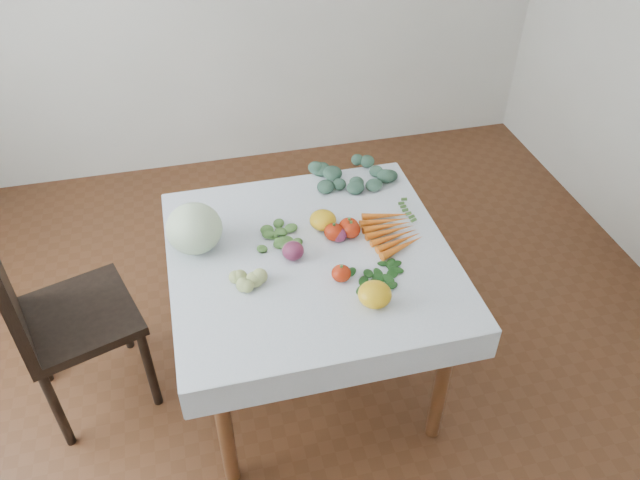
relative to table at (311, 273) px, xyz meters
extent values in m
plane|color=#56311B|center=(0.00, 0.00, -0.65)|extent=(4.00, 4.00, 0.00)
cube|color=brown|center=(0.00, 0.00, 0.08)|extent=(1.00, 1.00, 0.04)
cylinder|color=brown|center=(-0.44, -0.44, -0.30)|extent=(0.06, 0.06, 0.71)
cylinder|color=brown|center=(0.44, -0.44, -0.30)|extent=(0.06, 0.06, 0.71)
cylinder|color=brown|center=(-0.44, 0.44, -0.30)|extent=(0.06, 0.06, 0.71)
cylinder|color=brown|center=(0.44, 0.44, -0.30)|extent=(0.06, 0.06, 0.71)
cube|color=white|center=(0.00, 0.00, 0.10)|extent=(1.12, 1.12, 0.01)
cube|color=black|center=(-0.97, 0.13, -0.16)|extent=(0.58, 0.58, 0.04)
cube|color=black|center=(-1.17, 0.07, 0.11)|extent=(0.18, 0.45, 0.51)
cylinder|color=black|center=(-1.10, -0.12, -0.42)|extent=(0.04, 0.04, 0.47)
cylinder|color=black|center=(-0.72, 0.01, -0.42)|extent=(0.04, 0.04, 0.47)
cylinder|color=black|center=(-1.22, 0.26, -0.42)|extent=(0.04, 0.04, 0.47)
cylinder|color=black|center=(-0.85, 0.38, -0.42)|extent=(0.04, 0.04, 0.47)
ellipsoid|color=#B6C6A5|center=(-0.44, 0.15, 0.20)|extent=(0.24, 0.24, 0.20)
ellipsoid|color=#A9230B|center=(0.12, 0.07, 0.14)|extent=(0.11, 0.11, 0.07)
ellipsoid|color=#A9230B|center=(0.19, 0.07, 0.14)|extent=(0.08, 0.08, 0.07)
ellipsoid|color=#A9230B|center=(0.19, 0.09, 0.14)|extent=(0.10, 0.10, 0.07)
ellipsoid|color=#A9230B|center=(0.08, -0.17, 0.14)|extent=(0.10, 0.10, 0.07)
ellipsoid|color=yellow|center=(0.09, 0.16, 0.14)|extent=(0.13, 0.13, 0.08)
ellipsoid|color=yellow|center=(0.17, -0.32, 0.15)|extent=(0.14, 0.14, 0.09)
ellipsoid|color=#57192E|center=(0.13, 0.06, 0.13)|extent=(0.08, 0.08, 0.06)
ellipsoid|color=#57192E|center=(-0.07, -0.01, 0.14)|extent=(0.10, 0.10, 0.07)
ellipsoid|color=#BFD57B|center=(-0.28, -0.13, 0.13)|extent=(0.05, 0.05, 0.05)
ellipsoid|color=#BFD57B|center=(-0.31, -0.12, 0.13)|extent=(0.05, 0.05, 0.05)
ellipsoid|color=#BFD57B|center=(-0.27, -0.15, 0.13)|extent=(0.05, 0.05, 0.05)
ellipsoid|color=#BFD57B|center=(-0.27, -0.10, 0.13)|extent=(0.05, 0.05, 0.05)
ellipsoid|color=#BFD57B|center=(-0.34, -0.15, 0.13)|extent=(0.05, 0.05, 0.05)
ellipsoid|color=#BFD57B|center=(-0.21, -0.14, 0.13)|extent=(0.05, 0.05, 0.05)
cone|color=orange|center=(0.36, 0.15, 0.12)|extent=(0.22, 0.06, 0.03)
cone|color=orange|center=(0.36, 0.11, 0.12)|extent=(0.22, 0.05, 0.03)
cone|color=orange|center=(0.36, 0.08, 0.12)|extent=(0.22, 0.04, 0.03)
cone|color=orange|center=(0.36, 0.04, 0.12)|extent=(0.22, 0.06, 0.03)
cone|color=orange|center=(0.36, 0.01, 0.12)|extent=(0.22, 0.08, 0.03)
cone|color=orange|center=(0.36, -0.03, 0.12)|extent=(0.22, 0.10, 0.03)
cone|color=orange|center=(0.36, -0.06, 0.12)|extent=(0.22, 0.11, 0.03)
ellipsoid|color=#395D4A|center=(0.34, 0.47, 0.12)|extent=(0.07, 0.07, 0.04)
ellipsoid|color=#395D4A|center=(0.31, 0.50, 0.12)|extent=(0.07, 0.07, 0.04)
ellipsoid|color=#395D4A|center=(0.31, 0.44, 0.12)|extent=(0.07, 0.07, 0.04)
ellipsoid|color=#395D4A|center=(0.37, 0.50, 0.12)|extent=(0.07, 0.07, 0.04)
ellipsoid|color=#395D4A|center=(0.26, 0.49, 0.12)|extent=(0.07, 0.07, 0.04)
ellipsoid|color=#395D4A|center=(0.36, 0.43, 0.12)|extent=(0.07, 0.07, 0.04)
ellipsoid|color=#395D4A|center=(0.33, 0.54, 0.12)|extent=(0.07, 0.07, 0.04)
ellipsoid|color=#395D4A|center=(0.25, 0.43, 0.12)|extent=(0.07, 0.07, 0.04)
ellipsoid|color=#395D4A|center=(0.42, 0.47, 0.12)|extent=(0.07, 0.07, 0.04)
ellipsoid|color=#395D4A|center=(0.24, 0.54, 0.12)|extent=(0.07, 0.07, 0.04)
ellipsoid|color=#395D4A|center=(0.32, 0.37, 0.12)|extent=(0.07, 0.07, 0.04)
ellipsoid|color=#395D4A|center=(0.41, 0.56, 0.12)|extent=(0.07, 0.07, 0.04)
ellipsoid|color=#395D4A|center=(0.18, 0.46, 0.12)|extent=(0.07, 0.07, 0.04)
ellipsoid|color=#395D4A|center=(0.44, 0.40, 0.12)|extent=(0.07, 0.07, 0.04)
ellipsoid|color=#395D4A|center=(0.29, 0.60, 0.12)|extent=(0.07, 0.07, 0.04)
ellipsoid|color=#164918|center=(0.24, -0.18, 0.11)|extent=(0.05, 0.03, 0.01)
ellipsoid|color=#164918|center=(0.20, -0.18, 0.11)|extent=(0.05, 0.03, 0.01)
ellipsoid|color=#164918|center=(0.23, -0.21, 0.11)|extent=(0.05, 0.03, 0.01)
ellipsoid|color=#164918|center=(0.23, -0.16, 0.11)|extent=(0.05, 0.03, 0.01)
ellipsoid|color=#164918|center=(0.18, -0.20, 0.11)|extent=(0.05, 0.03, 0.01)
ellipsoid|color=#164918|center=(0.27, -0.20, 0.11)|extent=(0.05, 0.03, 0.01)
ellipsoid|color=#164918|center=(0.19, -0.15, 0.11)|extent=(0.05, 0.03, 0.01)
ellipsoid|color=#164918|center=(0.21, -0.24, 0.11)|extent=(0.05, 0.03, 0.01)
ellipsoid|color=#164918|center=(0.28, -0.15, 0.11)|extent=(0.05, 0.03, 0.01)
ellipsoid|color=#164918|center=(0.15, -0.18, 0.11)|extent=(0.05, 0.03, 0.01)
ellipsoid|color=#164918|center=(0.28, -0.24, 0.11)|extent=(0.05, 0.03, 0.01)
ellipsoid|color=#164918|center=(0.22, -0.11, 0.11)|extent=(0.05, 0.03, 0.01)
ellipsoid|color=#164918|center=(0.16, -0.24, 0.11)|extent=(0.05, 0.03, 0.01)
ellipsoid|color=#164918|center=(0.32, -0.18, 0.11)|extent=(0.05, 0.03, 0.01)
ellipsoid|color=#164918|center=(0.14, -0.13, 0.11)|extent=(0.05, 0.03, 0.01)
ellipsoid|color=#164918|center=(0.24, -0.28, 0.11)|extent=(0.05, 0.03, 0.01)
ellipsoid|color=#3F6E32|center=(-0.10, 0.14, 0.11)|extent=(0.05, 0.05, 0.02)
ellipsoid|color=#3F6E32|center=(-0.12, 0.16, 0.11)|extent=(0.05, 0.05, 0.02)
ellipsoid|color=#3F6E32|center=(-0.11, 0.12, 0.11)|extent=(0.05, 0.05, 0.02)
ellipsoid|color=#3F6E32|center=(-0.08, 0.17, 0.11)|extent=(0.05, 0.05, 0.02)
ellipsoid|color=#3F6E32|center=(-0.16, 0.15, 0.11)|extent=(0.05, 0.05, 0.02)
ellipsoid|color=#3F6E32|center=(-0.07, 0.11, 0.11)|extent=(0.05, 0.05, 0.02)
ellipsoid|color=#3F6E32|center=(-0.11, 0.20, 0.11)|extent=(0.05, 0.05, 0.02)
ellipsoid|color=#3F6E32|center=(-0.15, 0.10, 0.11)|extent=(0.05, 0.05, 0.02)
ellipsoid|color=#3F6E32|center=(-0.03, 0.15, 0.11)|extent=(0.05, 0.05, 0.02)
ellipsoid|color=#3F6E32|center=(-0.18, 0.18, 0.11)|extent=(0.05, 0.05, 0.02)
ellipsoid|color=#3F6E32|center=(-0.09, 0.07, 0.11)|extent=(0.05, 0.05, 0.02)
ellipsoid|color=#3F6E32|center=(-0.06, 0.22, 0.11)|extent=(0.05, 0.05, 0.02)
camera|label=1|loc=(-0.41, -1.85, 1.75)|focal=35.00mm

